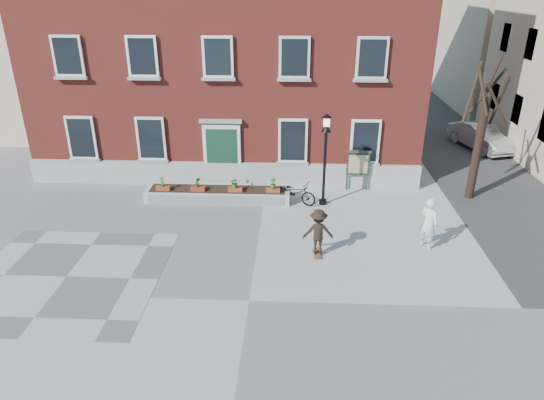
{
  "coord_description": "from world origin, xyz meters",
  "views": [
    {
      "loc": [
        1.24,
        -11.86,
        8.71
      ],
      "look_at": [
        0.5,
        4.0,
        1.5
      ],
      "focal_mm": 32.0,
      "sensor_mm": 36.0,
      "label": 1
    }
  ],
  "objects_px": {
    "bystander": "(428,223)",
    "skateboarder": "(318,232)",
    "parked_car": "(480,137)",
    "notice_board": "(358,164)",
    "lamp_post": "(325,147)",
    "bicycle": "(295,192)"
  },
  "relations": [
    {
      "from": "bicycle",
      "to": "notice_board",
      "type": "distance_m",
      "value": 3.31
    },
    {
      "from": "bicycle",
      "to": "parked_car",
      "type": "bearing_deg",
      "value": -28.24
    },
    {
      "from": "parked_car",
      "to": "skateboarder",
      "type": "distance_m",
      "value": 15.45
    },
    {
      "from": "lamp_post",
      "to": "skateboarder",
      "type": "height_order",
      "value": "lamp_post"
    },
    {
      "from": "notice_board",
      "to": "skateboarder",
      "type": "distance_m",
      "value": 6.18
    },
    {
      "from": "bystander",
      "to": "lamp_post",
      "type": "distance_m",
      "value": 5.19
    },
    {
      "from": "parked_car",
      "to": "lamp_post",
      "type": "height_order",
      "value": "lamp_post"
    },
    {
      "from": "bystander",
      "to": "skateboarder",
      "type": "distance_m",
      "value": 3.94
    },
    {
      "from": "bicycle",
      "to": "lamp_post",
      "type": "bearing_deg",
      "value": -67.88
    },
    {
      "from": "skateboarder",
      "to": "lamp_post",
      "type": "bearing_deg",
      "value": 84.55
    },
    {
      "from": "notice_board",
      "to": "skateboarder",
      "type": "relative_size",
      "value": 1.09
    },
    {
      "from": "notice_board",
      "to": "skateboarder",
      "type": "xyz_separation_m",
      "value": [
        -2.0,
        -5.83,
        -0.37
      ]
    },
    {
      "from": "parked_car",
      "to": "bystander",
      "type": "xyz_separation_m",
      "value": [
        -5.71,
        -11.43,
        0.25
      ]
    },
    {
      "from": "parked_car",
      "to": "bystander",
      "type": "bearing_deg",
      "value": -134.55
    },
    {
      "from": "parked_car",
      "to": "notice_board",
      "type": "height_order",
      "value": "notice_board"
    },
    {
      "from": "parked_car",
      "to": "notice_board",
      "type": "xyz_separation_m",
      "value": [
        -7.6,
        -6.28,
        0.56
      ]
    },
    {
      "from": "bystander",
      "to": "notice_board",
      "type": "xyz_separation_m",
      "value": [
        -1.88,
        5.15,
        0.31
      ]
    },
    {
      "from": "lamp_post",
      "to": "skateboarder",
      "type": "xyz_separation_m",
      "value": [
        -0.4,
        -4.19,
        -1.65
      ]
    },
    {
      "from": "parked_car",
      "to": "skateboarder",
      "type": "bearing_deg",
      "value": -146.39
    },
    {
      "from": "lamp_post",
      "to": "skateboarder",
      "type": "distance_m",
      "value": 4.52
    },
    {
      "from": "bystander",
      "to": "parked_car",
      "type": "bearing_deg",
      "value": -67.45
    },
    {
      "from": "bystander",
      "to": "lamp_post",
      "type": "bearing_deg",
      "value": 3.88
    }
  ]
}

